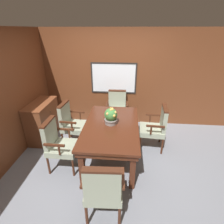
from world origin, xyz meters
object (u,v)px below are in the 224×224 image
Objects in this scene: chair_head_near at (103,188)px; dining_table at (111,129)px; sideboard_cabinet at (43,121)px; chair_right_far at (156,126)px; chair_head_far at (117,108)px; chair_left_far at (71,122)px; potted_plant at (111,116)px; chair_left_near at (59,143)px.

dining_table is at bearing -92.30° from chair_head_near.
dining_table is 1.79× the size of sideboard_cabinet.
chair_right_far is 1.90m from chair_head_near.
chair_head_near is at bearing -91.14° from chair_head_far.
potted_plant reaches higher than chair_left_far.
dining_table is 1.01m from chair_left_near.
chair_head_far and chair_right_far have the same top height.
chair_left_near is (-1.84, -0.77, 0.00)m from chair_right_far.
sideboard_cabinet is at bearing -90.10° from chair_right_far.
dining_table is 1.79m from sideboard_cabinet.
chair_left_near is at bearing -154.89° from potted_plant.
sideboard_cabinet is at bearing -50.71° from chair_head_near.
chair_left_far is at bearing -13.06° from sideboard_cabinet.
potted_plant is at bearing -64.11° from chair_left_near.
sideboard_cabinet is (-0.75, 0.17, -0.09)m from chair_left_far.
chair_head_near is (-0.90, -1.68, 0.00)m from chair_right_far.
dining_table is 1.28m from chair_head_near.
sideboard_cabinet is (-1.66, 0.52, -0.46)m from potted_plant.
chair_left_near is at bearing -46.92° from chair_head_near.
chair_head_near is (0.94, -0.91, 0.00)m from chair_left_near.
chair_right_far is 2.00m from chair_left_near.
chair_left_far is at bearing -63.75° from chair_head_near.
sideboard_cabinet is at bearing 39.05° from chair_left_near.
sideboard_cabinet reaches higher than dining_table.
chair_head_far is 1.28m from chair_left_far.
dining_table is at bearing -76.91° from potted_plant.
chair_head_far is 1.00× the size of chair_head_near.
chair_head_far is at bearing 88.81° from dining_table.
dining_table is 1.27m from chair_head_far.
chair_head_near is 1.02× the size of sideboard_cabinet.
chair_left_near is at bearing -63.40° from chair_right_far.
dining_table is 1.76× the size of chair_right_far.
chair_head_near reaches higher than sideboard_cabinet.
chair_head_near is at bearing -88.72° from potted_plant.
sideboard_cabinet is at bearing -159.00° from chair_head_far.
potted_plant is (-0.03, 1.33, 0.37)m from chair_head_near.
chair_right_far is (0.89, -0.87, 0.00)m from chair_head_far.
dining_table is 1.76× the size of chair_left_far.
chair_right_far is (0.92, 0.40, -0.12)m from dining_table.
chair_left_near is (-0.93, -0.37, -0.12)m from dining_table.
chair_left_near reaches higher than sideboard_cabinet.
chair_left_near is 1.00× the size of chair_head_near.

